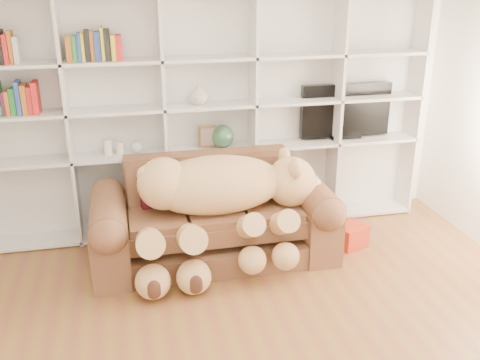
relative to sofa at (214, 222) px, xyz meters
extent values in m
cube|color=white|center=(0.08, 0.82, 1.00)|extent=(5.00, 0.02, 2.70)
cube|color=silver|center=(0.08, 0.79, 0.85)|extent=(4.40, 0.03, 2.40)
cube|color=silver|center=(-1.24, 0.63, 0.85)|extent=(0.03, 0.35, 2.40)
cube|color=silver|center=(-0.36, 0.63, 0.85)|extent=(0.03, 0.35, 2.40)
cube|color=silver|center=(0.52, 0.63, 0.85)|extent=(0.03, 0.35, 2.40)
cube|color=silver|center=(1.40, 0.63, 0.85)|extent=(0.03, 0.35, 2.40)
cube|color=silver|center=(2.28, 0.63, 0.85)|extent=(0.03, 0.35, 2.40)
cube|color=silver|center=(0.08, 0.63, -0.32)|extent=(4.40, 0.35, 0.03)
cube|color=silver|center=(0.08, 0.63, 0.50)|extent=(4.40, 0.35, 0.03)
cube|color=silver|center=(0.08, 0.63, 0.95)|extent=(4.40, 0.35, 0.03)
cube|color=silver|center=(0.08, 0.63, 1.40)|extent=(4.40, 0.35, 0.03)
cube|color=brown|center=(0.00, -0.04, -0.24)|extent=(2.09, 0.85, 0.22)
cube|color=brown|center=(0.00, -0.06, 0.09)|extent=(1.55, 0.70, 0.30)
cube|color=brown|center=(0.00, 0.33, 0.30)|extent=(1.55, 0.20, 0.55)
cube|color=brown|center=(-0.94, -0.04, -0.07)|extent=(0.32, 0.95, 0.55)
cube|color=brown|center=(0.94, -0.04, -0.07)|extent=(0.32, 0.95, 0.55)
cylinder|color=brown|center=(-0.94, -0.04, 0.20)|extent=(0.32, 0.90, 0.32)
cylinder|color=brown|center=(0.94, -0.04, 0.20)|extent=(0.32, 0.90, 0.32)
ellipsoid|color=#E2C171|center=(0.02, -0.09, 0.40)|extent=(1.21, 0.59, 0.52)
sphere|color=#E2C171|center=(-0.44, -0.09, 0.46)|extent=(0.46, 0.46, 0.46)
sphere|color=#E2C171|center=(0.71, -0.09, 0.37)|extent=(0.46, 0.46, 0.46)
sphere|color=#D2BF8A|center=(0.89, -0.09, 0.31)|extent=(0.23, 0.23, 0.23)
sphere|color=#422417|center=(0.98, -0.09, 0.30)|extent=(0.07, 0.07, 0.07)
ellipsoid|color=#E2C171|center=(0.69, -0.25, 0.56)|extent=(0.11, 0.18, 0.18)
ellipsoid|color=#E2C171|center=(0.69, 0.07, 0.56)|extent=(0.11, 0.18, 0.18)
sphere|color=#E2C171|center=(-0.59, -0.09, 0.55)|extent=(0.16, 0.16, 0.16)
cylinder|color=#E2C171|center=(0.23, -0.41, 0.12)|extent=(0.20, 0.56, 0.41)
cylinder|color=#E2C171|center=(0.52, -0.41, 0.12)|extent=(0.20, 0.56, 0.41)
cylinder|color=#E2C171|center=(-0.61, -0.41, 0.08)|extent=(0.23, 0.65, 0.47)
cylinder|color=#E2C171|center=(-0.28, -0.41, 0.08)|extent=(0.23, 0.65, 0.47)
sphere|color=#E2C171|center=(0.23, -0.59, -0.11)|extent=(0.24, 0.24, 0.24)
sphere|color=#E2C171|center=(0.52, -0.59, -0.11)|extent=(0.24, 0.24, 0.24)
sphere|color=#E2C171|center=(-0.61, -0.59, -0.19)|extent=(0.29, 0.29, 0.29)
sphere|color=#E2C171|center=(-0.28, -0.59, -0.19)|extent=(0.29, 0.29, 0.29)
cube|color=#550E24|center=(-0.47, 0.15, 0.30)|extent=(0.39, 0.26, 0.38)
cube|color=#B82F18|center=(1.33, -0.10, -0.24)|extent=(0.35, 0.34, 0.22)
cube|color=black|center=(1.54, 0.68, 0.81)|extent=(0.97, 0.08, 0.56)
cube|color=black|center=(1.54, 0.68, 0.54)|extent=(0.32, 0.18, 0.04)
cube|color=brown|center=(0.06, 0.63, 0.64)|extent=(0.18, 0.04, 0.22)
sphere|color=#2D583A|center=(0.21, 0.63, 0.63)|extent=(0.23, 0.23, 0.23)
cylinder|color=silver|center=(-0.90, 0.63, 0.59)|extent=(0.08, 0.08, 0.15)
cylinder|color=silver|center=(-0.79, 0.63, 0.58)|extent=(0.09, 0.09, 0.13)
sphere|color=silver|center=(-0.63, 0.63, 0.57)|extent=(0.10, 0.10, 0.10)
imported|color=beige|center=(-0.01, 0.63, 1.06)|extent=(0.21, 0.21, 0.19)
camera|label=1|loc=(-0.75, -4.41, 2.15)|focal=40.00mm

